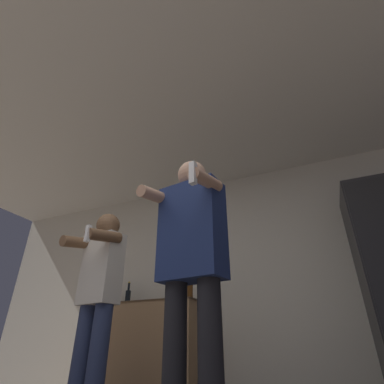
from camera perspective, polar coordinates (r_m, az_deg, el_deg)
name	(u,v)px	position (r m, az deg, el deg)	size (l,w,h in m)	color
wall_back	(220,276)	(3.77, 5.29, -15.71)	(7.00, 0.06, 2.55)	beige
ceiling_slab	(170,120)	(3.17, -4.23, 13.46)	(7.00, 3.29, 0.05)	silver
counter	(141,350)	(3.78, -9.65, -27.55)	(1.41, 0.55, 0.97)	#997551
bottle_brown_liquor	(118,297)	(4.11, -13.99, -18.91)	(0.06, 0.06, 0.25)	black
bottle_dark_rum	(110,299)	(4.17, -15.26, -19.06)	(0.07, 0.07, 0.23)	#194723
bottle_short_whiskey	(190,291)	(3.61, -0.42, -18.39)	(0.07, 0.07, 0.27)	#563314
bottle_tall_gin	(128,296)	(4.02, -12.11, -18.85)	(0.06, 0.06, 0.29)	black
person_woman_foreground	(191,260)	(1.86, -0.10, -12.90)	(0.51, 0.47, 1.68)	black
person_man_side	(98,292)	(2.84, -17.54, -17.78)	(0.49, 0.51, 1.66)	navy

